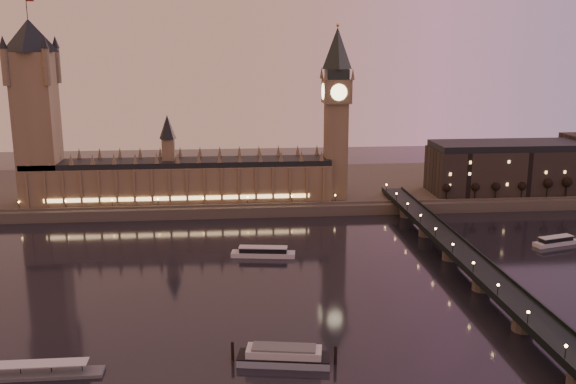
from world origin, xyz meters
name	(u,v)px	position (x,y,z in m)	size (l,w,h in m)	color
ground	(256,281)	(0.00, 0.00, 0.00)	(700.00, 700.00, 0.00)	black
far_embankment	(289,187)	(30.00, 165.00, 3.00)	(560.00, 130.00, 6.00)	#423D35
palace_of_westminster	(179,176)	(-40.12, 120.99, 21.71)	(180.00, 26.62, 52.00)	brown
victoria_tower	(35,103)	(-120.00, 121.00, 65.79)	(31.68, 31.68, 118.00)	brown
big_ben	(336,103)	(53.99, 120.99, 63.95)	(17.68, 17.68, 104.00)	brown
westminster_bridge	(464,262)	(91.61, 0.00, 5.52)	(13.20, 260.00, 15.30)	black
city_block	(549,165)	(194.94, 130.93, 22.24)	(155.00, 45.00, 34.00)	black
bare_tree_0	(448,186)	(121.21, 109.00, 14.41)	(5.55, 5.55, 11.28)	black
bare_tree_1	(473,186)	(136.48, 109.00, 14.41)	(5.55, 5.55, 11.28)	black
bare_tree_2	(497,185)	(151.76, 109.00, 14.41)	(5.55, 5.55, 11.28)	black
bare_tree_3	(521,185)	(167.04, 109.00, 14.41)	(5.55, 5.55, 11.28)	black
bare_tree_4	(545,184)	(182.31, 109.00, 14.41)	(5.55, 5.55, 11.28)	black
bare_tree_5	(569,184)	(197.59, 109.00, 14.41)	(5.55, 5.55, 11.28)	black
cruise_boat_a	(263,252)	(4.97, 31.58, 2.13)	(30.85, 10.77, 4.84)	silver
cruise_boat_b	(556,241)	(152.46, 36.00, 1.96)	(24.88, 12.36, 4.46)	silver
moored_barge	(284,356)	(5.95, -73.18, 2.62)	(33.40, 13.05, 6.21)	#8997AF
pontoon_pier	(39,373)	(-69.34, -74.19, 1.10)	(38.41, 6.40, 10.24)	#595B5E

